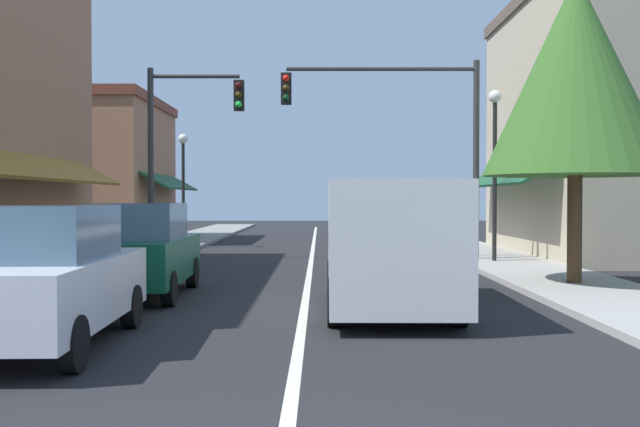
# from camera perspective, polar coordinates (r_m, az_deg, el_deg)

# --- Properties ---
(ground_plane) EXTENTS (80.00, 80.00, 0.00)m
(ground_plane) POSITION_cam_1_polar(r_m,az_deg,el_deg) (21.67, -0.80, -3.74)
(ground_plane) COLOR black
(sidewalk_left) EXTENTS (2.60, 56.00, 0.12)m
(sidewalk_left) POSITION_cam_1_polar(r_m,az_deg,el_deg) (22.41, -15.03, -3.47)
(sidewalk_left) COLOR gray
(sidewalk_left) RESTS_ON ground
(sidewalk_right) EXTENTS (2.60, 56.00, 0.12)m
(sidewalk_right) POSITION_cam_1_polar(r_m,az_deg,el_deg) (22.28, 13.52, -3.49)
(sidewalk_right) COLOR #A39E99
(sidewalk_right) RESTS_ON ground
(lane_center_stripe) EXTENTS (0.14, 52.00, 0.01)m
(lane_center_stripe) POSITION_cam_1_polar(r_m,az_deg,el_deg) (21.67, -0.80, -3.74)
(lane_center_stripe) COLOR silver
(lane_center_stripe) RESTS_ON ground
(storefront_right_block) EXTENTS (5.44, 10.20, 8.52)m
(storefront_right_block) POSITION_cam_1_polar(r_m,az_deg,el_deg) (25.22, 19.97, 6.57)
(storefront_right_block) COLOR #BCAD8E
(storefront_right_block) RESTS_ON ground
(storefront_far_left) EXTENTS (5.49, 8.20, 6.20)m
(storefront_far_left) POSITION_cam_1_polar(r_m,az_deg,el_deg) (32.91, -16.26, 3.29)
(storefront_far_left) COLOR #9E6B4C
(storefront_far_left) RESTS_ON ground
(parked_car_nearest_left) EXTENTS (1.88, 4.15, 1.77)m
(parked_car_nearest_left) POSITION_cam_1_polar(r_m,az_deg,el_deg) (9.67, -21.09, -4.69)
(parked_car_nearest_left) COLOR silver
(parked_car_nearest_left) RESTS_ON ground
(parked_car_second_left) EXTENTS (1.87, 4.15, 1.77)m
(parked_car_second_left) POSITION_cam_1_polar(r_m,az_deg,el_deg) (14.21, -14.03, -2.80)
(parked_car_second_left) COLOR #0F4C33
(parked_car_second_left) RESTS_ON ground
(van_in_lane) EXTENTS (2.04, 5.20, 2.12)m
(van_in_lane) POSITION_cam_1_polar(r_m,az_deg,el_deg) (12.14, 5.22, -2.17)
(van_in_lane) COLOR silver
(van_in_lane) RESTS_ON ground
(traffic_signal_mast_arm) EXTENTS (5.74, 0.50, 5.86)m
(traffic_signal_mast_arm) POSITION_cam_1_polar(r_m,az_deg,el_deg) (21.35, 6.84, 7.04)
(traffic_signal_mast_arm) COLOR #333333
(traffic_signal_mast_arm) RESTS_ON ground
(traffic_signal_left_corner) EXTENTS (2.91, 0.50, 5.76)m
(traffic_signal_left_corner) POSITION_cam_1_polar(r_m,az_deg,el_deg) (22.20, -10.93, 6.11)
(traffic_signal_left_corner) COLOR #333333
(traffic_signal_left_corner) RESTS_ON ground
(street_lamp_right_mid) EXTENTS (0.36, 0.36, 4.88)m
(street_lamp_right_mid) POSITION_cam_1_polar(r_m,az_deg,el_deg) (20.97, 13.43, 5.04)
(street_lamp_right_mid) COLOR black
(street_lamp_right_mid) RESTS_ON ground
(street_lamp_left_far) EXTENTS (0.36, 0.36, 4.30)m
(street_lamp_left_far) POSITION_cam_1_polar(r_m,az_deg,el_deg) (27.88, -10.76, 3.37)
(street_lamp_left_far) COLOR black
(street_lamp_left_far) RESTS_ON ground
(tree_right_near) EXTENTS (3.77, 3.77, 6.48)m
(tree_right_near) POSITION_cam_1_polar(r_m,az_deg,el_deg) (16.13, 19.28, 10.16)
(tree_right_near) COLOR #4C331E
(tree_right_near) RESTS_ON ground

